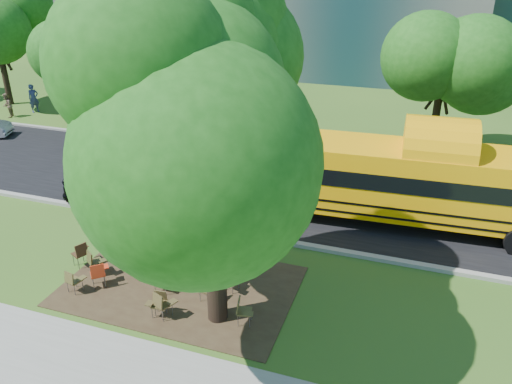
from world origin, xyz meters
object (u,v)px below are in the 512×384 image
at_px(chair_6, 209,288).
at_px(chair_11, 169,268).
at_px(chair_3, 163,274).
at_px(chair_5, 159,301).
at_px(chair_0, 73,280).
at_px(chair_12, 229,275).
at_px(bg_car_red, 140,132).
at_px(chair_4, 162,303).
at_px(main_tree, 209,107).
at_px(chair_10, 135,261).
at_px(chair_2, 98,272).
at_px(chair_9, 119,242).
at_px(pedestrian_a, 34,98).
at_px(school_bus, 429,183).
at_px(pedestrian_b, 7,105).
at_px(black_car, 121,181).
at_px(chair_1, 94,260).
at_px(chair_8, 81,252).
at_px(chair_7, 243,309).

xyz_separation_m(chair_6, chair_11, (-1.57, 0.49, 0.03)).
xyz_separation_m(chair_3, chair_5, (0.46, -1.12, -0.10)).
relative_size(chair_0, chair_12, 0.91).
bearing_deg(bg_car_red, chair_4, -155.40).
distance_m(chair_6, chair_11, 1.64).
distance_m(main_tree, chair_10, 6.60).
height_order(chair_2, chair_3, chair_3).
bearing_deg(chair_3, chair_9, -21.62).
relative_size(chair_5, pedestrian_a, 0.42).
bearing_deg(school_bus, chair_10, -146.44).
relative_size(chair_6, pedestrian_b, 0.50).
xyz_separation_m(chair_11, black_car, (-4.77, 4.80, 0.26)).
height_order(chair_2, chair_11, chair_2).
height_order(chair_6, chair_10, chair_10).
xyz_separation_m(chair_2, bg_car_red, (-5.67, 11.90, 0.17)).
xyz_separation_m(chair_3, chair_12, (1.89, 0.64, -0.05)).
bearing_deg(chair_1, chair_3, 34.06).
distance_m(chair_4, chair_5, 0.18).
bearing_deg(pedestrian_a, black_car, -103.44).
distance_m(chair_1, chair_6, 3.97).
bearing_deg(pedestrian_a, chair_2, -110.97).
distance_m(school_bus, chair_9, 11.21).
xyz_separation_m(school_bus, chair_4, (-6.69, -8.00, -1.23)).
relative_size(main_tree, chair_4, 11.29).
xyz_separation_m(chair_6, black_car, (-6.34, 5.29, 0.29)).
xyz_separation_m(chair_1, chair_11, (2.40, 0.43, -0.03)).
xyz_separation_m(chair_0, bg_car_red, (-5.13, 12.41, 0.22)).
height_order(chair_0, chair_5, chair_0).
bearing_deg(chair_1, chair_2, -10.88).
bearing_deg(chair_6, bg_car_red, 49.66).
relative_size(chair_8, black_car, 0.19).
xyz_separation_m(chair_7, chair_8, (-6.01, 1.03, 0.03)).
height_order(chair_11, bg_car_red, bg_car_red).
distance_m(chair_6, chair_8, 4.72).
distance_m(chair_6, chair_12, 0.79).
relative_size(chair_6, chair_10, 0.96).
height_order(black_car, bg_car_red, black_car).
distance_m(chair_4, bg_car_red, 15.04).
bearing_deg(chair_9, chair_8, 85.65).
relative_size(chair_7, chair_8, 0.95).
relative_size(chair_1, chair_12, 1.02).
bearing_deg(chair_5, chair_10, -47.89).
bearing_deg(black_car, chair_4, -164.57).
bearing_deg(bg_car_red, chair_7, -147.82).
bearing_deg(chair_9, chair_4, -177.69).
distance_m(chair_8, pedestrian_b, 19.85).
height_order(main_tree, chair_12, main_tree).
distance_m(chair_5, chair_11, 1.63).
height_order(chair_0, chair_2, chair_2).
bearing_deg(black_car, chair_10, -168.16).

